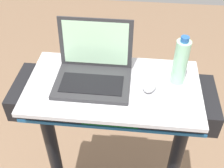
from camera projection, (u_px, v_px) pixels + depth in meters
name	position (u px, v px, depth m)	size (l,w,h in m)	color
desk_board	(113.00, 87.00, 1.24)	(0.75, 0.42, 0.02)	silver
laptop	(93.00, 70.00, 1.24)	(0.32, 0.25, 0.25)	#2D2D30
computer_mouse	(149.00, 85.00, 1.21)	(0.06, 0.10, 0.03)	#B2B2B7
water_bottle	(180.00, 62.00, 1.19)	(0.06, 0.06, 0.23)	#9EDBB2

